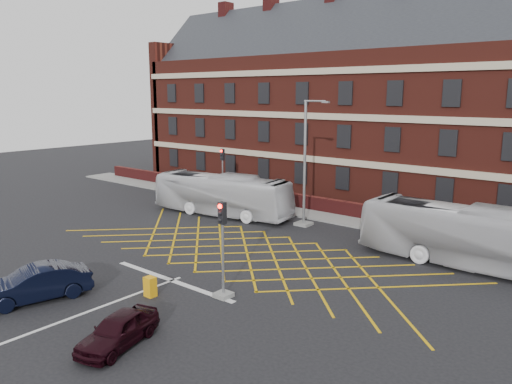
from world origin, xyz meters
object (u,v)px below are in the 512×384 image
Objects in this scene: traffic_light_near at (223,259)px; direction_signs at (189,180)px; traffic_light_far at (223,179)px; utility_cabinet at (150,287)px; bus_right at (473,237)px; car_navy at (35,284)px; bus_left at (222,195)px; car_maroon at (118,330)px; street_lamp at (305,184)px.

direction_signs is at bearing 140.84° from traffic_light_near.
traffic_light_far is 4.80× the size of utility_cabinet.
bus_right reaches higher than car_navy.
direction_signs is (-6.88, 3.15, -0.13)m from bus_left.
traffic_light_far reaches higher than car_maroon.
bus_left is at bearing -24.62° from direction_signs.
utility_cabinet is (1.55, -14.32, -2.39)m from street_lamp.
bus_left is 7.57m from direction_signs.
traffic_light_far reaches higher than bus_left.
traffic_light_far is at bearing 133.42° from traffic_light_near.
bus_right is 11.38m from street_lamp.
bus_left is 19.57m from car_maroon.
direction_signs is (-11.34, 19.52, 0.63)m from car_navy.
bus_left is 2.54× the size of traffic_light_near.
bus_left is at bearing 107.31° from car_maroon.
utility_cabinet is (3.45, 3.42, -0.30)m from car_navy.
bus_left is at bearing -47.17° from traffic_light_far.
traffic_light_far is (-14.13, 14.93, 0.00)m from traffic_light_near.
car_navy is 22.59m from direction_signs.
street_lamp reaches higher than direction_signs.
bus_left reaches higher than direction_signs.
street_lamp is (-11.23, 1.37, 1.23)m from bus_right.
traffic_light_far is at bearing 109.52° from car_maroon.
bus_right is 2.69× the size of traffic_light_near.
car_maroon is at bearing -53.12° from utility_cabinet.
car_maroon is (10.54, -16.46, -0.92)m from bus_left.
utility_cabinet is at bearing -47.43° from direction_signs.
traffic_light_near is 0.51× the size of street_lamp.
bus_left is 15.21m from utility_cabinet.
car_navy is at bearing -68.20° from traffic_light_far.
traffic_light_near reaches higher than car_maroon.
bus_left is 2.54× the size of traffic_light_far.
traffic_light_far is at bearing 127.37° from car_navy.
car_navy reaches higher than utility_cabinet.
bus_right is 24.68m from direction_signs.
bus_right reaches higher than direction_signs.
street_lamp is (10.04, -2.59, 1.07)m from traffic_light_far.
bus_left is 12.21× the size of utility_cabinet.
traffic_light_far is at bearing 34.87° from bus_left.
bus_left is 2.39× the size of car_navy.
bus_right is at bearing -97.94° from bus_left.
bus_left is at bearing 120.79° from car_navy.
traffic_light_near is 1.94× the size of direction_signs.
car_maroon is 4.40m from utility_cabinet.
street_lamp is (-4.09, 12.33, 1.07)m from traffic_light_near.
car_navy is 6.09m from car_maroon.
traffic_light_near is at bearing 38.07° from utility_cabinet.
direction_signs is (-17.33, 14.11, -0.39)m from traffic_light_near.
car_maroon is 5.63m from traffic_light_near.
direction_signs is at bearing 57.42° from bus_left.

